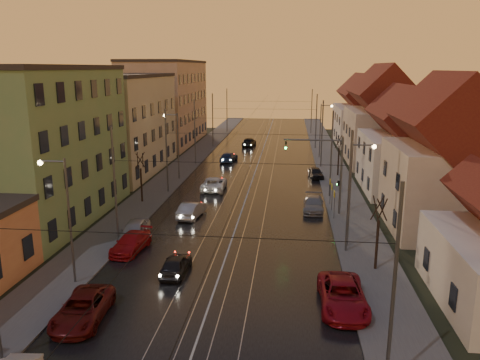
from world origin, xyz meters
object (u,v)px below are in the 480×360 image
(driving_car_1, at_px, (192,210))
(parked_left_3, at_px, (135,230))
(street_lamp_0, at_px, (64,209))
(driving_car_0, at_px, (176,264))
(driving_car_4, at_px, (249,142))
(parked_right_2, at_px, (316,173))
(parked_right_0, at_px, (343,295))
(traffic_light_mast, at_px, (330,166))
(parked_left_1, at_px, (83,309))
(street_lamp_1, at_px, (355,185))
(parked_right_1, at_px, (313,204))
(parked_left_2, at_px, (131,243))
(street_lamp_3, at_px, (323,125))
(street_lamp_2, at_px, (175,140))
(driving_car_2, at_px, (214,184))
(driving_car_3, at_px, (229,157))

(driving_car_1, bearing_deg, parked_left_3, 68.69)
(street_lamp_0, bearing_deg, driving_car_0, 19.10)
(driving_car_4, height_order, parked_right_2, driving_car_4)
(parked_right_0, bearing_deg, driving_car_0, 160.69)
(traffic_light_mast, bearing_deg, driving_car_0, -128.18)
(parked_left_1, bearing_deg, street_lamp_1, 34.04)
(parked_left_1, bearing_deg, parked_right_1, 54.21)
(street_lamp_0, relative_size, parked_left_3, 1.80)
(parked_right_0, xyz_separation_m, parked_right_2, (0.11, 31.97, -0.12))
(driving_car_1, relative_size, parked_right_0, 0.79)
(parked_left_2, relative_size, parked_right_2, 1.19)
(street_lamp_3, xyz_separation_m, parked_left_3, (-16.70, -36.08, -4.13))
(street_lamp_3, bearing_deg, driving_car_1, -114.05)
(driving_car_4, xyz_separation_m, parked_right_0, (10.04, -54.44, -0.02))
(street_lamp_0, xyz_separation_m, driving_car_4, (6.55, 53.15, -4.11))
(parked_left_1, xyz_separation_m, parked_right_1, (13.12, 21.12, -0.03))
(traffic_light_mast, bearing_deg, street_lamp_2, 144.93)
(street_lamp_1, distance_m, street_lamp_2, 27.05)
(driving_car_2, relative_size, parked_right_2, 1.40)
(driving_car_2, xyz_separation_m, parked_right_2, (11.42, 7.05, -0.09))
(street_lamp_0, relative_size, parked_left_1, 1.61)
(traffic_light_mast, xyz_separation_m, driving_car_1, (-12.31, -2.06, -3.88))
(street_lamp_3, bearing_deg, driving_car_3, -162.35)
(street_lamp_0, bearing_deg, driving_car_4, 82.97)
(parked_left_1, bearing_deg, street_lamp_2, 90.83)
(driving_car_2, xyz_separation_m, parked_right_0, (11.31, -24.92, 0.03))
(parked_left_2, height_order, parked_right_1, parked_right_1)
(parked_left_3, relative_size, parked_right_1, 0.97)
(traffic_light_mast, relative_size, parked_right_0, 1.32)
(street_lamp_1, relative_size, parked_right_1, 1.74)
(street_lamp_3, xyz_separation_m, driving_car_1, (-13.42, -30.07, -4.17))
(parked_right_0, height_order, parked_right_1, parked_right_0)
(driving_car_4, bearing_deg, driving_car_3, 89.52)
(driving_car_1, relative_size, parked_right_1, 0.94)
(street_lamp_1, height_order, driving_car_1, street_lamp_1)
(driving_car_1, distance_m, driving_car_4, 39.26)
(street_lamp_3, height_order, parked_right_2, street_lamp_3)
(driving_car_4, distance_m, parked_left_2, 47.80)
(driving_car_0, height_order, driving_car_2, driving_car_2)
(parked_left_1, bearing_deg, driving_car_0, 56.71)
(driving_car_3, bearing_deg, driving_car_1, 96.35)
(parked_right_2, bearing_deg, parked_left_2, -128.26)
(parked_left_2, xyz_separation_m, parked_right_1, (13.78, 11.42, 0.01))
(parked_right_0, bearing_deg, street_lamp_1, 79.12)
(street_lamp_3, bearing_deg, street_lamp_2, -138.69)
(street_lamp_3, bearing_deg, street_lamp_0, -112.48)
(street_lamp_0, relative_size, traffic_light_mast, 1.11)
(parked_left_1, distance_m, parked_right_0, 14.19)
(parked_right_1, bearing_deg, driving_car_0, -120.32)
(street_lamp_1, relative_size, driving_car_2, 1.52)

